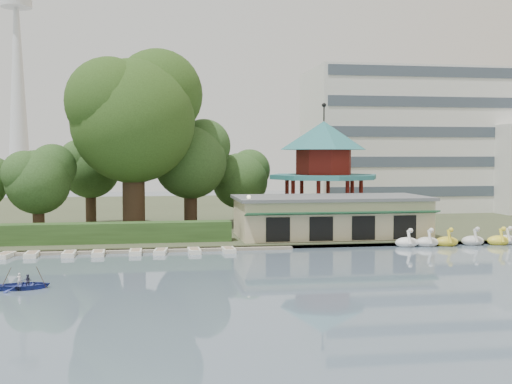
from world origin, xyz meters
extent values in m
plane|color=slate|center=(0.00, 0.00, 0.00)|extent=(220.00, 220.00, 0.00)
cube|color=#424930|center=(0.00, 52.00, 0.20)|extent=(220.00, 70.00, 0.40)
cube|color=gray|center=(0.00, 17.30, 0.15)|extent=(220.00, 0.60, 0.30)
cube|color=gray|center=(-12.00, 17.20, 0.12)|extent=(34.00, 1.60, 0.24)
cube|color=#C4B48E|center=(10.00, 22.00, 2.20)|extent=(18.00, 8.00, 3.60)
cube|color=#595B5E|center=(10.00, 22.00, 4.15)|extent=(18.60, 8.60, 0.30)
cube|color=#194C2D|center=(10.00, 17.70, 3.00)|extent=(18.00, 1.59, 0.45)
cylinder|color=#C4B48E|center=(12.00, 32.00, 1.00)|extent=(10.40, 10.40, 1.20)
cylinder|color=#276B6F|center=(12.00, 32.00, 5.85)|extent=(12.40, 12.40, 0.50)
cylinder|color=maroon|center=(12.00, 32.00, 7.50)|extent=(6.40, 6.40, 2.80)
cone|color=#276B6F|center=(12.00, 32.00, 10.50)|extent=(10.00, 10.00, 3.20)
cylinder|color=black|center=(12.00, 32.00, 13.00)|extent=(0.16, 0.16, 1.80)
cube|color=silver|center=(30.00, 50.00, 10.40)|extent=(30.00, 14.00, 20.00)
cone|color=silver|center=(-42.00, 140.00, 30.00)|extent=(6.00, 6.00, 60.00)
cylinder|color=silver|center=(-42.00, 140.00, 48.00)|extent=(8.00, 8.00, 2.00)
cube|color=#2E4F21|center=(-15.00, 20.50, 1.30)|extent=(30.00, 2.00, 1.80)
cylinder|color=black|center=(1.50, 19.00, 2.40)|extent=(0.12, 0.12, 4.00)
sphere|color=beige|center=(1.50, 19.00, 4.50)|extent=(0.36, 0.36, 0.36)
cylinder|color=#3A281C|center=(-9.00, 28.00, 4.96)|extent=(2.26, 2.26, 9.13)
sphere|color=#2D4C19|center=(-9.00, 28.00, 11.72)|extent=(12.55, 12.55, 12.55)
sphere|color=#2D4C19|center=(-6.49, 29.88, 14.64)|extent=(9.41, 9.41, 9.41)
sphere|color=#2D4C19|center=(-11.20, 26.74, 13.54)|extent=(8.79, 8.79, 8.79)
cylinder|color=#3A281C|center=(-18.00, 26.00, 2.53)|extent=(1.12, 1.12, 4.27)
sphere|color=#2E4F21|center=(-18.00, 26.00, 5.69)|extent=(6.21, 6.21, 6.21)
sphere|color=#2E4F21|center=(-16.76, 26.93, 7.06)|extent=(4.66, 4.66, 4.66)
sphere|color=#2E4F21|center=(-19.09, 25.38, 6.55)|extent=(4.35, 4.35, 4.35)
cylinder|color=#3A281C|center=(-3.00, 32.00, 3.26)|extent=(1.43, 1.43, 5.72)
sphere|color=#2E4F21|center=(-3.00, 32.00, 7.50)|extent=(7.95, 7.95, 7.95)
sphere|color=#2E4F21|center=(-1.41, 33.19, 9.33)|extent=(5.96, 5.96, 5.96)
sphere|color=#2E4F21|center=(-4.39, 31.21, 8.64)|extent=(5.56, 5.56, 5.56)
cylinder|color=#3A281C|center=(3.00, 36.00, 2.37)|extent=(1.17, 1.17, 3.94)
sphere|color=#2E4F21|center=(3.00, 36.00, 5.29)|extent=(6.51, 6.51, 6.51)
sphere|color=#2E4F21|center=(4.30, 36.98, 6.55)|extent=(4.88, 4.88, 4.88)
sphere|color=#2E4F21|center=(1.86, 35.35, 6.08)|extent=(4.55, 4.55, 4.55)
cylinder|color=#3A281C|center=(-14.00, 36.00, 2.95)|extent=(1.18, 1.18, 5.09)
sphere|color=#2E4F21|center=(-14.00, 36.00, 6.71)|extent=(6.53, 6.53, 6.53)
sphere|color=#2E4F21|center=(-12.69, 36.98, 8.34)|extent=(4.90, 4.90, 4.90)
sphere|color=#2E4F21|center=(-15.14, 35.35, 7.73)|extent=(4.57, 4.57, 4.57)
ellipsoid|color=white|center=(15.65, 16.65, 0.35)|extent=(2.16, 1.44, 0.99)
cylinder|color=white|center=(15.65, 16.10, 0.90)|extent=(0.26, 0.79, 1.29)
sphere|color=white|center=(15.65, 15.80, 1.55)|extent=(0.44, 0.44, 0.44)
ellipsoid|color=silver|center=(17.57, 16.55, 0.35)|extent=(2.16, 1.44, 0.99)
cylinder|color=silver|center=(17.57, 16.00, 0.90)|extent=(0.26, 0.79, 1.29)
sphere|color=silver|center=(17.57, 15.70, 1.55)|extent=(0.44, 0.44, 0.44)
ellipsoid|color=yellow|center=(19.45, 16.54, 0.35)|extent=(2.16, 1.44, 0.99)
cylinder|color=yellow|center=(19.45, 15.99, 0.90)|extent=(0.26, 0.79, 1.29)
sphere|color=yellow|center=(19.45, 15.69, 1.55)|extent=(0.44, 0.44, 0.44)
ellipsoid|color=silver|center=(22.10, 16.72, 0.35)|extent=(2.16, 1.44, 0.99)
cylinder|color=silver|center=(22.10, 16.17, 0.90)|extent=(0.26, 0.79, 1.29)
sphere|color=silver|center=(22.10, 15.87, 1.55)|extent=(0.44, 0.44, 0.44)
ellipsoid|color=yellow|center=(24.54, 16.49, 0.35)|extent=(2.16, 1.44, 0.99)
cylinder|color=yellow|center=(24.54, 15.94, 0.90)|extent=(0.26, 0.79, 1.29)
sphere|color=yellow|center=(24.54, 15.64, 1.55)|extent=(0.44, 0.44, 0.44)
ellipsoid|color=silver|center=(25.34, 16.72, 0.35)|extent=(2.16, 1.44, 0.99)
cylinder|color=silver|center=(25.34, 16.17, 0.90)|extent=(0.26, 0.79, 1.29)
sphere|color=silver|center=(25.34, 15.87, 1.55)|extent=(0.44, 0.44, 0.44)
cube|color=white|center=(-18.94, 15.86, 0.18)|extent=(1.37, 2.43, 0.36)
cube|color=white|center=(-16.88, 15.97, 0.18)|extent=(1.02, 2.31, 0.36)
cube|color=white|center=(-13.91, 15.78, 0.18)|extent=(1.01, 2.31, 0.36)
cube|color=white|center=(-11.57, 15.76, 0.18)|extent=(1.05, 2.32, 0.36)
cube|color=white|center=(-8.54, 15.92, 0.18)|extent=(1.03, 2.31, 0.36)
cube|color=white|center=(-6.46, 15.95, 0.18)|extent=(1.29, 2.41, 0.36)
cube|color=white|center=(-3.65, 15.87, 0.18)|extent=(1.06, 2.33, 0.36)
cube|color=white|center=(-0.71, 15.97, 0.18)|extent=(1.07, 2.33, 0.36)
imported|color=#2F3C92|center=(-15.02, 2.85, 0.46)|extent=(4.73, 3.62, 0.91)
imported|color=white|center=(-15.32, 3.05, 0.53)|extent=(0.34, 0.24, 0.87)
imported|color=#2F2E46|center=(-14.72, 2.65, 0.52)|extent=(0.44, 0.36, 0.84)
cylinder|color=#3A281C|center=(-16.22, 2.85, 0.35)|extent=(0.94, 0.29, 2.01)
cylinder|color=#3A281C|center=(-13.82, 2.85, 0.35)|extent=(0.94, 0.29, 2.01)
camera|label=1|loc=(-7.08, -38.20, 8.26)|focal=45.00mm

